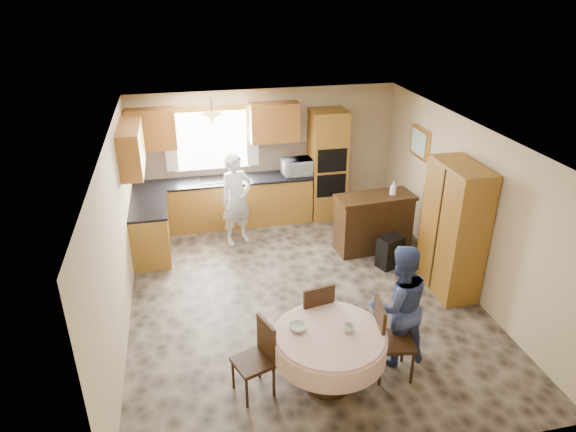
{
  "coord_description": "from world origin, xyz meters",
  "views": [
    {
      "loc": [
        -1.59,
        -6.25,
        4.41
      ],
      "look_at": [
        -0.15,
        0.3,
        1.21
      ],
      "focal_mm": 32.0,
      "sensor_mm": 36.0,
      "label": 1
    }
  ],
  "objects_px": {
    "oven_tower": "(327,165)",
    "chair_left": "(258,354)",
    "sideboard": "(373,224)",
    "chair_back": "(315,313)",
    "person_dining": "(398,305)",
    "cupboard": "(454,229)",
    "person_sink": "(236,199)",
    "chair_right": "(388,336)",
    "dining_table": "(330,344)"
  },
  "relations": [
    {
      "from": "person_sink",
      "to": "oven_tower",
      "type": "bearing_deg",
      "value": -2.62
    },
    {
      "from": "chair_back",
      "to": "chair_left",
      "type": "bearing_deg",
      "value": 24.79
    },
    {
      "from": "oven_tower",
      "to": "person_dining",
      "type": "distance_m",
      "value": 4.28
    },
    {
      "from": "oven_tower",
      "to": "cupboard",
      "type": "xyz_separation_m",
      "value": [
        1.07,
        -2.93,
        -0.06
      ]
    },
    {
      "from": "chair_back",
      "to": "oven_tower",
      "type": "bearing_deg",
      "value": -118.82
    },
    {
      "from": "cupboard",
      "to": "person_dining",
      "type": "xyz_separation_m",
      "value": [
        -1.42,
        -1.32,
        -0.21
      ]
    },
    {
      "from": "sideboard",
      "to": "chair_back",
      "type": "xyz_separation_m",
      "value": [
        -1.68,
        -2.33,
        0.07
      ]
    },
    {
      "from": "chair_right",
      "to": "person_dining",
      "type": "relative_size",
      "value": 0.64
    },
    {
      "from": "sideboard",
      "to": "person_dining",
      "type": "distance_m",
      "value": 2.84
    },
    {
      "from": "cupboard",
      "to": "chair_right",
      "type": "xyz_separation_m",
      "value": [
        -1.64,
        -1.57,
        -0.44
      ]
    },
    {
      "from": "cupboard",
      "to": "person_dining",
      "type": "relative_size",
      "value": 1.26
    },
    {
      "from": "oven_tower",
      "to": "person_dining",
      "type": "height_order",
      "value": "oven_tower"
    },
    {
      "from": "sideboard",
      "to": "chair_left",
      "type": "xyz_separation_m",
      "value": [
        -2.49,
        -2.9,
        0.04
      ]
    },
    {
      "from": "chair_right",
      "to": "person_sink",
      "type": "xyz_separation_m",
      "value": [
        -1.29,
        3.75,
        0.26
      ]
    },
    {
      "from": "sideboard",
      "to": "dining_table",
      "type": "bearing_deg",
      "value": -123.71
    },
    {
      "from": "chair_left",
      "to": "chair_back",
      "type": "relative_size",
      "value": 0.93
    },
    {
      "from": "dining_table",
      "to": "person_dining",
      "type": "xyz_separation_m",
      "value": [
        0.93,
        0.26,
        0.22
      ]
    },
    {
      "from": "chair_back",
      "to": "person_dining",
      "type": "relative_size",
      "value": 0.63
    },
    {
      "from": "cupboard",
      "to": "person_dining",
      "type": "height_order",
      "value": "cupboard"
    },
    {
      "from": "person_sink",
      "to": "person_dining",
      "type": "bearing_deg",
      "value": -91.19
    },
    {
      "from": "oven_tower",
      "to": "cupboard",
      "type": "distance_m",
      "value": 3.12
    },
    {
      "from": "chair_left",
      "to": "dining_table",
      "type": "bearing_deg",
      "value": 65.32
    },
    {
      "from": "chair_right",
      "to": "chair_back",
      "type": "bearing_deg",
      "value": 55.92
    },
    {
      "from": "chair_back",
      "to": "chair_right",
      "type": "bearing_deg",
      "value": 127.87
    },
    {
      "from": "oven_tower",
      "to": "chair_back",
      "type": "relative_size",
      "value": 2.13
    },
    {
      "from": "chair_right",
      "to": "person_dining",
      "type": "bearing_deg",
      "value": -34.25
    },
    {
      "from": "chair_back",
      "to": "person_sink",
      "type": "xyz_separation_m",
      "value": [
        -0.58,
        3.12,
        0.27
      ]
    },
    {
      "from": "dining_table",
      "to": "chair_back",
      "type": "bearing_deg",
      "value": 90.07
    },
    {
      "from": "sideboard",
      "to": "person_dining",
      "type": "height_order",
      "value": "person_dining"
    },
    {
      "from": "chair_left",
      "to": "chair_back",
      "type": "xyz_separation_m",
      "value": [
        0.81,
        0.57,
        0.04
      ]
    },
    {
      "from": "chair_back",
      "to": "sideboard",
      "type": "bearing_deg",
      "value": -136.23
    },
    {
      "from": "person_dining",
      "to": "dining_table",
      "type": "bearing_deg",
      "value": 12.05
    },
    {
      "from": "chair_left",
      "to": "person_sink",
      "type": "relative_size",
      "value": 0.56
    },
    {
      "from": "person_sink",
      "to": "person_dining",
      "type": "distance_m",
      "value": 3.82
    },
    {
      "from": "cupboard",
      "to": "dining_table",
      "type": "height_order",
      "value": "cupboard"
    },
    {
      "from": "dining_table",
      "to": "chair_right",
      "type": "bearing_deg",
      "value": 1.16
    },
    {
      "from": "sideboard",
      "to": "chair_right",
      "type": "relative_size",
      "value": 1.31
    },
    {
      "from": "sideboard",
      "to": "chair_right",
      "type": "distance_m",
      "value": 3.12
    },
    {
      "from": "person_sink",
      "to": "person_dining",
      "type": "height_order",
      "value": "person_sink"
    },
    {
      "from": "oven_tower",
      "to": "chair_left",
      "type": "xyz_separation_m",
      "value": [
        -2.09,
        -4.43,
        -0.55
      ]
    },
    {
      "from": "oven_tower",
      "to": "chair_back",
      "type": "height_order",
      "value": "oven_tower"
    },
    {
      "from": "sideboard",
      "to": "cupboard",
      "type": "height_order",
      "value": "cupboard"
    },
    {
      "from": "sideboard",
      "to": "person_dining",
      "type": "xyz_separation_m",
      "value": [
        -0.75,
        -2.72,
        0.32
      ]
    },
    {
      "from": "sideboard",
      "to": "cupboard",
      "type": "relative_size",
      "value": 0.66
    },
    {
      "from": "chair_back",
      "to": "cupboard",
      "type": "bearing_deg",
      "value": -168.83
    },
    {
      "from": "sideboard",
      "to": "person_sink",
      "type": "distance_m",
      "value": 2.42
    },
    {
      "from": "chair_left",
      "to": "chair_right",
      "type": "distance_m",
      "value": 1.52
    },
    {
      "from": "dining_table",
      "to": "person_sink",
      "type": "xyz_separation_m",
      "value": [
        -0.58,
        3.76,
        0.25
      ]
    },
    {
      "from": "chair_left",
      "to": "cupboard",
      "type": "bearing_deg",
      "value": 96.28
    },
    {
      "from": "chair_back",
      "to": "person_sink",
      "type": "distance_m",
      "value": 3.18
    }
  ]
}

